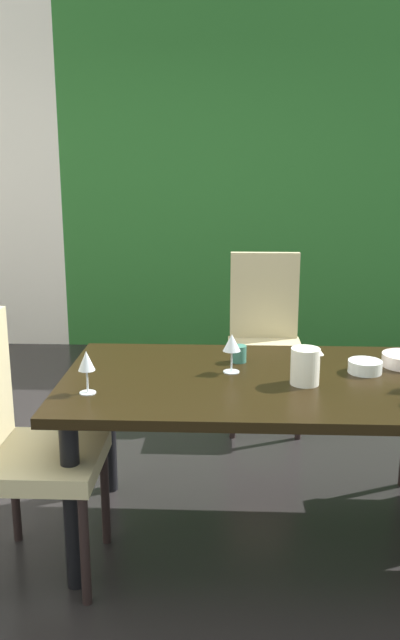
{
  "coord_description": "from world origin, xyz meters",
  "views": [
    {
      "loc": [
        0.33,
        -2.58,
        1.55
      ],
      "look_at": [
        0.21,
        0.23,
        0.85
      ],
      "focal_mm": 35.0,
      "sensor_mm": 36.0,
      "label": 1
    }
  ],
  "objects_px": {
    "pitcher_center": "(305,366)",
    "chair_head_far": "(265,332)",
    "wine_glass_near_shelf": "(232,344)",
    "chair_left_near": "(19,437)",
    "dining_table": "(273,397)",
    "wine_glass_near_window": "(86,363)",
    "cup_rear": "(239,354)",
    "serving_bowl_east": "(365,367)"
  },
  "relations": [
    {
      "from": "wine_glass_near_shelf",
      "to": "serving_bowl_east",
      "type": "xyz_separation_m",
      "value": [
        0.55,
        0.02,
        -0.1
      ]
    },
    {
      "from": "dining_table",
      "to": "serving_bowl_east",
      "type": "bearing_deg",
      "value": 11.39
    },
    {
      "from": "serving_bowl_east",
      "to": "wine_glass_near_window",
      "type": "bearing_deg",
      "value": -165.33
    },
    {
      "from": "cup_rear",
      "to": "dining_table",
      "type": "bearing_deg",
      "value": -55.32
    },
    {
      "from": "chair_head_far",
      "to": "wine_glass_near_shelf",
      "type": "xyz_separation_m",
      "value": [
        -0.21,
        -1.2,
        0.27
      ]
    },
    {
      "from": "chair_left_near",
      "to": "pitcher_center",
      "type": "height_order",
      "value": "chair_left_near"
    },
    {
      "from": "dining_table",
      "to": "pitcher_center",
      "type": "bearing_deg",
      "value": -31.3
    },
    {
      "from": "chair_left_near",
      "to": "serving_bowl_east",
      "type": "bearing_deg",
      "value": 104.41
    },
    {
      "from": "dining_table",
      "to": "chair_left_near",
      "type": "xyz_separation_m",
      "value": [
        -0.96,
        -0.27,
        -0.07
      ]
    },
    {
      "from": "chair_head_far",
      "to": "wine_glass_near_shelf",
      "type": "relative_size",
      "value": 6.35
    },
    {
      "from": "chair_head_far",
      "to": "pitcher_center",
      "type": "height_order",
      "value": "chair_head_far"
    },
    {
      "from": "chair_head_far",
      "to": "wine_glass_near_window",
      "type": "height_order",
      "value": "chair_head_far"
    },
    {
      "from": "wine_glass_near_shelf",
      "to": "chair_left_near",
      "type": "bearing_deg",
      "value": -157.62
    },
    {
      "from": "chair_left_near",
      "to": "wine_glass_near_window",
      "type": "distance_m",
      "value": 0.38
    },
    {
      "from": "chair_left_near",
      "to": "wine_glass_near_shelf",
      "type": "xyz_separation_m",
      "value": [
        0.79,
        0.33,
        0.28
      ]
    },
    {
      "from": "dining_table",
      "to": "wine_glass_near_window",
      "type": "xyz_separation_m",
      "value": [
        -0.71,
        -0.21,
        0.2
      ]
    },
    {
      "from": "cup_rear",
      "to": "chair_head_far",
      "type": "bearing_deg",
      "value": 80.48
    },
    {
      "from": "dining_table",
      "to": "wine_glass_near_window",
      "type": "bearing_deg",
      "value": -163.62
    },
    {
      "from": "cup_rear",
      "to": "pitcher_center",
      "type": "distance_m",
      "value": 0.37
    },
    {
      "from": "dining_table",
      "to": "wine_glass_near_shelf",
      "type": "relative_size",
      "value": 10.46
    },
    {
      "from": "dining_table",
      "to": "cup_rear",
      "type": "distance_m",
      "value": 0.27
    },
    {
      "from": "cup_rear",
      "to": "pitcher_center",
      "type": "relative_size",
      "value": 0.5
    },
    {
      "from": "chair_head_far",
      "to": "chair_left_near",
      "type": "distance_m",
      "value": 1.83
    },
    {
      "from": "chair_head_far",
      "to": "pitcher_center",
      "type": "bearing_deg",
      "value": 93.27
    },
    {
      "from": "dining_table",
      "to": "chair_left_near",
      "type": "relative_size",
      "value": 1.68
    },
    {
      "from": "chair_head_far",
      "to": "wine_glass_near_window",
      "type": "xyz_separation_m",
      "value": [
        -0.75,
        -1.47,
        0.27
      ]
    },
    {
      "from": "chair_left_near",
      "to": "cup_rear",
      "type": "bearing_deg",
      "value": 119.48
    },
    {
      "from": "wine_glass_near_shelf",
      "to": "pitcher_center",
      "type": "height_order",
      "value": "wine_glass_near_shelf"
    },
    {
      "from": "chair_head_far",
      "to": "chair_left_near",
      "type": "xyz_separation_m",
      "value": [
        -1.0,
        -1.53,
        -0.01
      ]
    },
    {
      "from": "wine_glass_near_window",
      "to": "pitcher_center",
      "type": "bearing_deg",
      "value": 9.48
    },
    {
      "from": "cup_rear",
      "to": "pitcher_center",
      "type": "xyz_separation_m",
      "value": [
        0.25,
        -0.27,
        0.04
      ]
    },
    {
      "from": "chair_head_far",
      "to": "cup_rear",
      "type": "xyz_separation_m",
      "value": [
        -0.18,
        -1.06,
        0.18
      ]
    },
    {
      "from": "wine_glass_near_window",
      "to": "pitcher_center",
      "type": "distance_m",
      "value": 0.84
    },
    {
      "from": "pitcher_center",
      "to": "chair_head_far",
      "type": "bearing_deg",
      "value": 93.27
    },
    {
      "from": "serving_bowl_east",
      "to": "pitcher_center",
      "type": "bearing_deg",
      "value": -150.82
    },
    {
      "from": "chair_left_near",
      "to": "cup_rear",
      "type": "height_order",
      "value": "chair_left_near"
    },
    {
      "from": "pitcher_center",
      "to": "cup_rear",
      "type": "bearing_deg",
      "value": 133.31
    },
    {
      "from": "serving_bowl_east",
      "to": "pitcher_center",
      "type": "height_order",
      "value": "pitcher_center"
    },
    {
      "from": "chair_left_near",
      "to": "chair_head_far",
      "type": "bearing_deg",
      "value": 146.68
    },
    {
      "from": "dining_table",
      "to": "pitcher_center",
      "type": "distance_m",
      "value": 0.21
    },
    {
      "from": "chair_head_far",
      "to": "dining_table",
      "type": "bearing_deg",
      "value": 88.15
    },
    {
      "from": "serving_bowl_east",
      "to": "chair_head_far",
      "type": "bearing_deg",
      "value": 106.06
    }
  ]
}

